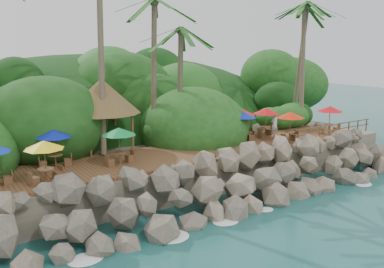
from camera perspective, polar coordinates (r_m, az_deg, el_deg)
ground at (r=22.91m, az=8.42°, el=-11.01°), size 140.00×140.00×0.00m
land_base at (r=35.54m, az=-8.88°, el=-0.89°), size 32.00×25.20×2.10m
jungle_hill at (r=42.56m, az=-13.04°, el=-0.36°), size 44.80×28.00×15.40m
seawall at (r=23.92m, az=5.30°, el=-6.96°), size 29.00×4.00×2.30m
terrace at (r=26.72m, az=-0.00°, el=-2.52°), size 26.00×5.00×0.20m
jungle_foliage at (r=34.90m, az=-8.14°, el=-2.88°), size 44.00×16.00×12.00m
foam_line at (r=23.10m, az=7.92°, el=-10.71°), size 25.20×0.80×0.06m
palapa at (r=27.12m, az=-12.31°, el=5.15°), size 4.92×4.92×4.60m
dining_clusters at (r=26.20m, az=0.41°, el=1.37°), size 25.56×4.76×2.13m
railing at (r=32.35m, az=19.07°, el=0.67°), size 8.30×0.10×1.00m
waiter at (r=31.39m, az=11.29°, el=1.30°), size 0.66×0.44×1.78m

